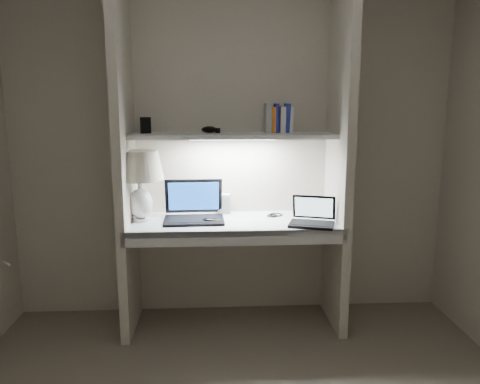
{
  "coord_description": "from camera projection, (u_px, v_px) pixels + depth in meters",
  "views": [
    {
      "loc": [
        -0.14,
        -1.93,
        1.57
      ],
      "look_at": [
        0.03,
        1.05,
        1.0
      ],
      "focal_mm": 35.0,
      "sensor_mm": 36.0,
      "label": 1
    }
  ],
  "objects": [
    {
      "name": "strip_light",
      "position": [
        233.0,
        139.0,
        3.24
      ],
      "size": [
        0.6,
        0.04,
        0.02
      ],
      "primitive_type": "cube",
      "color": "white",
      "rests_on": "shelf"
    },
    {
      "name": "speaker",
      "position": [
        223.0,
        204.0,
        3.46
      ],
      "size": [
        0.11,
        0.08,
        0.14
      ],
      "primitive_type": "cube",
      "rotation": [
        0.0,
        0.0,
        -0.09
      ],
      "color": "silver",
      "rests_on": "desk"
    },
    {
      "name": "desk_apron",
      "position": [
        235.0,
        238.0,
        3.01
      ],
      "size": [
        1.46,
        0.03,
        0.1
      ],
      "primitive_type": "cube",
      "color": "silver",
      "rests_on": "desk"
    },
    {
      "name": "laptop_main",
      "position": [
        194.0,
        211.0,
        3.27
      ],
      "size": [
        0.42,
        0.37,
        0.27
      ],
      "rotation": [
        0.0,
        0.0,
        0.04
      ],
      "color": "black",
      "rests_on": "desk"
    },
    {
      "name": "back_wall",
      "position": [
        232.0,
        148.0,
        3.43
      ],
      "size": [
        3.2,
        0.01,
        2.5
      ],
      "primitive_type": "cube",
      "color": "beige",
      "rests_on": "floor"
    },
    {
      "name": "mouse",
      "position": [
        209.0,
        220.0,
        3.18
      ],
      "size": [
        0.1,
        0.07,
        0.04
      ],
      "primitive_type": "ellipsoid",
      "rotation": [
        0.0,
        0.0,
        -0.05
      ],
      "color": "black",
      "rests_on": "desk"
    },
    {
      "name": "sticky_note",
      "position": [
        142.0,
        220.0,
        3.27
      ],
      "size": [
        0.09,
        0.09,
        0.0
      ],
      "primitive_type": "cube",
      "rotation": [
        0.0,
        0.0,
        -0.21
      ],
      "color": "gold",
      "rests_on": "desk"
    },
    {
      "name": "cable_coil",
      "position": [
        276.0,
        215.0,
        3.39
      ],
      "size": [
        0.1,
        0.1,
        0.01
      ],
      "primitive_type": "torus",
      "rotation": [
        0.0,
        0.0,
        -0.07
      ],
      "color": "black",
      "rests_on": "desk"
    },
    {
      "name": "alcove_panel_left",
      "position": [
        124.0,
        152.0,
        3.12
      ],
      "size": [
        0.06,
        0.55,
        2.5
      ],
      "primitive_type": "cube",
      "color": "beige",
      "rests_on": "floor"
    },
    {
      "name": "shelf",
      "position": [
        233.0,
        136.0,
        3.24
      ],
      "size": [
        1.4,
        0.36,
        0.03
      ],
      "primitive_type": "cube",
      "color": "silver",
      "rests_on": "back_wall"
    },
    {
      "name": "book_row",
      "position": [
        279.0,
        119.0,
        3.34
      ],
      "size": [
        0.19,
        0.14,
        0.21
      ],
      "color": "white",
      "rests_on": "shelf"
    },
    {
      "name": "table_lamp",
      "position": [
        139.0,
        174.0,
        3.18
      ],
      "size": [
        0.33,
        0.33,
        0.49
      ],
      "color": "white",
      "rests_on": "desk"
    },
    {
      "name": "laptop_netbook",
      "position": [
        312.0,
        218.0,
        3.14
      ],
      "size": [
        0.35,
        0.33,
        0.19
      ],
      "rotation": [
        0.0,
        0.0,
        -0.32
      ],
      "color": "black",
      "rests_on": "desk"
    },
    {
      "name": "desk",
      "position": [
        234.0,
        223.0,
        3.26
      ],
      "size": [
        1.4,
        0.55,
        0.04
      ],
      "primitive_type": "cube",
      "color": "white",
      "rests_on": "alcove_panel_left"
    },
    {
      "name": "shelf_box",
      "position": [
        146.0,
        125.0,
        3.25
      ],
      "size": [
        0.08,
        0.07,
        0.11
      ],
      "primitive_type": "cube",
      "rotation": [
        0.0,
        0.0,
        0.39
      ],
      "color": "black",
      "rests_on": "shelf"
    },
    {
      "name": "alcove_panel_right",
      "position": [
        340.0,
        151.0,
        3.2
      ],
      "size": [
        0.06,
        0.55,
        2.5
      ],
      "primitive_type": "cube",
      "color": "beige",
      "rests_on": "floor"
    },
    {
      "name": "shelf_gadget",
      "position": [
        209.0,
        130.0,
        3.28
      ],
      "size": [
        0.13,
        0.1,
        0.05
      ],
      "primitive_type": "ellipsoid",
      "rotation": [
        0.0,
        0.0,
        -0.25
      ],
      "color": "black",
      "rests_on": "shelf"
    }
  ]
}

